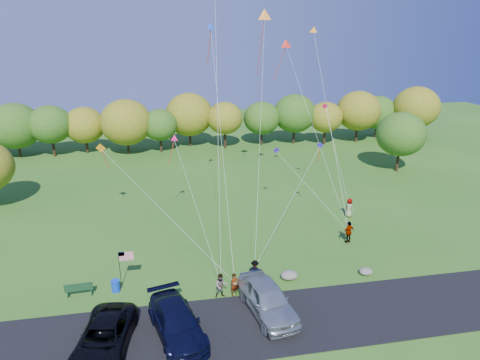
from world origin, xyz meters
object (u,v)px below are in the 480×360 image
object	(u,v)px
flyer_c	(255,270)
flyer_d	(349,232)
minivan_navy	(177,322)
flyer_e	(349,208)
flyer_b	(221,286)
park_bench	(79,289)
flyer_a	(235,285)
minivan_dark	(104,337)
trash_barrel	(116,286)
minivan_silver	(268,299)

from	to	relation	value
flyer_c	flyer_d	xyz separation A→B (m)	(8.90, 4.12, 0.20)
minivan_navy	flyer_e	xyz separation A→B (m)	(16.83, 14.02, 0.01)
flyer_b	park_bench	world-z (taller)	flyer_b
flyer_a	park_bench	world-z (taller)	flyer_a
minivan_navy	flyer_a	xyz separation A→B (m)	(3.96, 3.34, -0.10)
minivan_dark	flyer_a	xyz separation A→B (m)	(7.93, 3.85, -0.05)
flyer_b	flyer_a	bearing A→B (deg)	0.18
park_bench	trash_barrel	distance (m)	2.34
minivan_silver	flyer_b	size ratio (longest dim) A/B	3.37
flyer_b	trash_barrel	distance (m)	7.23
minivan_dark	minivan_navy	distance (m)	4.00
flyer_d	trash_barrel	xyz separation A→B (m)	(-18.49, -3.81, -0.53)
flyer_d	park_bench	distance (m)	21.20
minivan_silver	flyer_c	world-z (taller)	minivan_silver
minivan_navy	minivan_silver	bearing A→B (deg)	-3.51
flyer_a	park_bench	bearing A→B (deg)	146.76
flyer_b	flyer_c	distance (m)	3.09
flyer_c	flyer_d	bearing A→B (deg)	-138.30
flyer_b	flyer_d	xyz separation A→B (m)	(11.54, 5.74, 0.10)
flyer_d	park_bench	world-z (taller)	flyer_d
flyer_d	flyer_c	bearing A→B (deg)	6.74
trash_barrel	flyer_e	bearing A→B (deg)	22.89
minivan_dark	flyer_c	world-z (taller)	minivan_dark
minivan_silver	flyer_a	bearing A→B (deg)	116.35
flyer_e	flyer_d	bearing A→B (deg)	129.43
park_bench	trash_barrel	xyz separation A→B (m)	(2.33, 0.14, -0.11)
minivan_dark	minivan_navy	size ratio (longest dim) A/B	0.98
flyer_b	minivan_silver	bearing A→B (deg)	-41.19
minivan_silver	trash_barrel	distance (m)	10.44
minivan_navy	flyer_d	world-z (taller)	flyer_d
flyer_c	flyer_d	size ratio (longest dim) A/B	0.79
flyer_c	trash_barrel	xyz separation A→B (m)	(-9.59, 0.32, -0.34)
minivan_silver	park_bench	xyz separation A→B (m)	(-11.88, 4.04, -0.50)
minivan_navy	flyer_b	size ratio (longest dim) A/B	3.45
minivan_silver	flyer_e	bearing A→B (deg)	38.72
minivan_dark	minivan_silver	xyz separation A→B (m)	(9.62, 1.60, 0.18)
minivan_navy	trash_barrel	xyz separation A→B (m)	(-3.91, 5.27, -0.49)
flyer_a	trash_barrel	world-z (taller)	flyer_a
flyer_b	flyer_e	world-z (taller)	flyer_e
minivan_dark	trash_barrel	size ratio (longest dim) A/B	6.85
minivan_dark	flyer_e	size ratio (longest dim) A/B	3.13
flyer_d	minivan_silver	bearing A→B (deg)	23.65
park_bench	flyer_e	bearing A→B (deg)	17.66
flyer_b	flyer_c	xyz separation A→B (m)	(2.64, 1.61, -0.09)
minivan_silver	flyer_a	distance (m)	2.83
flyer_e	park_bench	bearing A→B (deg)	84.87
minivan_silver	park_bench	world-z (taller)	minivan_silver
minivan_silver	flyer_d	xyz separation A→B (m)	(8.94, 7.99, -0.08)
minivan_silver	flyer_d	world-z (taller)	minivan_silver
flyer_e	park_bench	size ratio (longest dim) A/B	1.01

